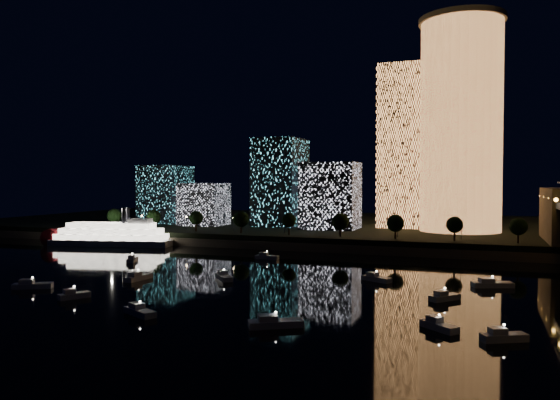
{
  "coord_description": "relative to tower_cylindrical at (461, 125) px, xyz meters",
  "views": [
    {
      "loc": [
        38.76,
        -106.82,
        25.44
      ],
      "look_at": [
        -21.4,
        55.0,
        19.41
      ],
      "focal_mm": 35.0,
      "sensor_mm": 36.0,
      "label": 1
    }
  ],
  "objects": [
    {
      "name": "seawall",
      "position": [
        -30.2,
        -44.63,
        -46.66
      ],
      "size": [
        420.0,
        6.0,
        3.0
      ],
      "primitive_type": "cube",
      "color": "#6B5E4C",
      "rests_on": "ground"
    },
    {
      "name": "tower_rectangular",
      "position": [
        -23.7,
        13.63,
        -7.59
      ],
      "size": [
        22.36,
        22.36,
        71.15
      ],
      "primitive_type": "cube",
      "color": "#FF9E51",
      "rests_on": "far_bank"
    },
    {
      "name": "motorboats",
      "position": [
        -38.34,
        -117.81,
        -47.35
      ],
      "size": [
        112.8,
        81.61,
        2.78
      ],
      "color": "silver",
      "rests_on": "ground"
    },
    {
      "name": "far_bank",
      "position": [
        -30.2,
        33.37,
        -45.66
      ],
      "size": [
        420.0,
        160.0,
        5.0
      ],
      "primitive_type": "cube",
      "color": "black",
      "rests_on": "ground"
    },
    {
      "name": "ground",
      "position": [
        -30.2,
        -126.63,
        -48.16
      ],
      "size": [
        520.0,
        520.0,
        0.0
      ],
      "primitive_type": "plane",
      "color": "black",
      "rests_on": "ground"
    },
    {
      "name": "tower_cylindrical",
      "position": [
        0.0,
        0.0,
        0.0
      ],
      "size": [
        34.0,
        34.0,
        86.07
      ],
      "color": "#FF9E51",
      "rests_on": "far_bank"
    },
    {
      "name": "street_lamps",
      "position": [
        -64.2,
        -32.63,
        -39.14
      ],
      "size": [
        132.7,
        0.7,
        5.65
      ],
      "color": "black",
      "rests_on": "far_bank"
    },
    {
      "name": "riverboat",
      "position": [
        -130.48,
        -56.5,
        -44.18
      ],
      "size": [
        52.52,
        20.94,
        15.52
      ],
      "color": "silver",
      "rests_on": "ground"
    },
    {
      "name": "midrise_blocks",
      "position": [
        -90.52,
        -2.18,
        -27.33
      ],
      "size": [
        106.65,
        33.15,
        39.85
      ],
      "color": "white",
      "rests_on": "far_bank"
    },
    {
      "name": "esplanade_trees",
      "position": [
        -61.02,
        -38.63,
        -37.69
      ],
      "size": [
        165.97,
        6.36,
        8.68
      ],
      "color": "black",
      "rests_on": "far_bank"
    }
  ]
}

